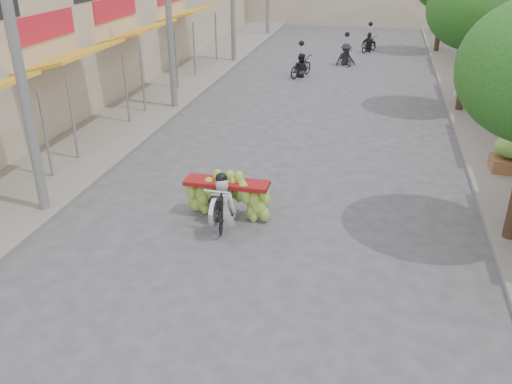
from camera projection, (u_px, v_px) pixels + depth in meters
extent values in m
plane|color=#525156|center=(225.00, 319.00, 9.58)|extent=(120.00, 120.00, 0.00)
cube|color=gray|center=(165.00, 86.00, 24.17)|extent=(4.00, 60.00, 0.12)
cube|color=gray|center=(498.00, 106.00, 21.38)|extent=(4.00, 60.00, 0.12)
cube|color=#C2B29A|center=(41.00, 18.00, 23.02)|extent=(8.00, 40.00, 6.00)
cylinder|color=slate|center=(46.00, 136.00, 14.52)|extent=(0.08, 0.08, 2.55)
cube|color=gold|center=(72.00, 56.00, 16.87)|extent=(1.77, 4.00, 0.53)
cylinder|color=slate|center=(73.00, 121.00, 15.75)|extent=(0.08, 0.08, 2.55)
cylinder|color=slate|center=(126.00, 90.00, 18.92)|extent=(0.08, 0.08, 2.55)
cube|color=red|center=(42.00, 27.00, 16.68)|extent=(0.10, 3.50, 0.80)
cube|color=gold|center=(138.00, 31.00, 21.28)|extent=(1.77, 4.00, 0.53)
cylinder|color=slate|center=(142.00, 80.00, 20.16)|extent=(0.08, 0.08, 2.55)
cylinder|color=slate|center=(176.00, 61.00, 23.33)|extent=(0.08, 0.08, 2.55)
cube|color=red|center=(115.00, 8.00, 21.09)|extent=(0.10, 3.50, 0.80)
cube|color=gold|center=(189.00, 12.00, 26.57)|extent=(1.77, 4.00, 0.53)
cylinder|color=slate|center=(194.00, 50.00, 25.45)|extent=(0.08, 0.08, 2.55)
cylinder|color=slate|center=(216.00, 38.00, 28.62)|extent=(0.08, 0.08, 2.55)
cylinder|color=slate|center=(499.00, 95.00, 18.26)|extent=(0.08, 0.08, 2.55)
cube|color=red|center=(510.00, 32.00, 21.08)|extent=(1.77, 4.20, 0.53)
cylinder|color=slate|center=(489.00, 80.00, 20.20)|extent=(0.08, 0.08, 2.55)
cylinder|color=slate|center=(475.00, 60.00, 23.55)|extent=(0.08, 0.08, 2.55)
cube|color=red|center=(486.00, 13.00, 26.37)|extent=(1.77, 4.20, 0.53)
cylinder|color=slate|center=(468.00, 50.00, 25.49)|extent=(0.08, 0.08, 2.55)
cylinder|color=slate|center=(459.00, 37.00, 28.84)|extent=(0.08, 0.08, 2.55)
cylinder|color=slate|center=(15.00, 46.00, 11.58)|extent=(0.24, 0.24, 8.00)
cylinder|color=slate|center=(168.00, 2.00, 19.52)|extent=(0.24, 0.24, 8.00)
cylinder|color=#3A2719|center=(465.00, 71.00, 20.16)|extent=(0.28, 0.28, 3.20)
ellipsoid|color=#235C1B|center=(475.00, 9.00, 19.21)|extent=(3.40, 3.40, 2.90)
cylinder|color=#3A2719|center=(440.00, 24.00, 30.74)|extent=(0.28, 0.28, 3.20)
cube|color=brown|center=(475.00, 91.00, 22.29)|extent=(1.20, 0.80, 0.50)
ellipsoid|color=#689939|center=(477.00, 77.00, 22.04)|extent=(1.20, 0.88, 0.66)
imported|color=black|center=(223.00, 202.00, 12.57)|extent=(0.85, 1.90, 1.08)
cylinder|color=silver|center=(215.00, 212.00, 11.96)|extent=(0.10, 0.66, 0.66)
cube|color=black|center=(216.00, 203.00, 11.97)|extent=(0.28, 0.22, 0.22)
cylinder|color=silver|center=(217.00, 192.00, 11.97)|extent=(0.60, 0.05, 0.05)
cube|color=maroon|center=(227.00, 183.00, 12.73)|extent=(2.00, 0.55, 0.10)
imported|color=silver|center=(222.00, 177.00, 12.24)|extent=(0.66, 0.49, 1.82)
sphere|color=black|center=(220.00, 141.00, 11.83)|extent=(0.28, 0.28, 0.28)
imported|color=silver|center=(467.00, 76.00, 21.88)|extent=(0.93, 0.59, 1.83)
imported|color=black|center=(301.00, 67.00, 25.90)|extent=(1.23, 1.85, 0.97)
imported|color=#212228|center=(301.00, 53.00, 25.63)|extent=(0.91, 0.74, 1.65)
sphere|color=black|center=(302.00, 43.00, 25.44)|extent=(0.26, 0.26, 0.26)
imported|color=black|center=(346.00, 57.00, 28.24)|extent=(1.07, 1.51, 0.88)
imported|color=#212228|center=(347.00, 43.00, 27.94)|extent=(1.19, 0.98, 1.65)
sphere|color=black|center=(347.00, 34.00, 27.75)|extent=(0.26, 0.26, 0.26)
imported|color=black|center=(369.00, 44.00, 31.48)|extent=(1.19, 1.69, 0.89)
imported|color=#212228|center=(370.00, 32.00, 31.19)|extent=(1.11, 0.90, 1.65)
sphere|color=black|center=(371.00, 24.00, 30.99)|extent=(0.26, 0.26, 0.26)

